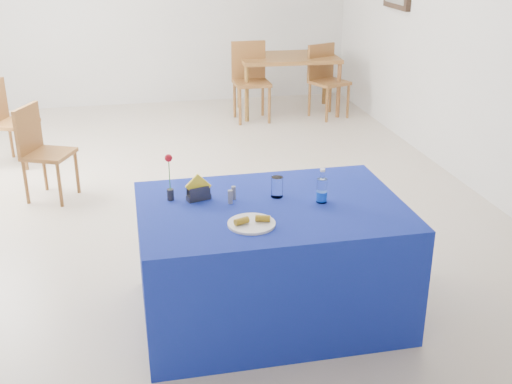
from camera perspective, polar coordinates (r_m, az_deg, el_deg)
floor at (r=6.01m, az=-4.49°, el=-0.18°), size 7.00×7.00×0.00m
room_shell at (r=5.57m, az=-5.06°, el=16.63°), size 7.00×7.00×7.00m
plate at (r=3.61m, az=-0.40°, el=-2.84°), size 0.27×0.27×0.01m
drinking_glass at (r=3.96m, az=1.88°, el=0.45°), size 0.07×0.07×0.13m
salt_shaker at (r=3.87m, az=-2.31°, el=-0.44°), size 0.03×0.03×0.08m
pepper_shaker at (r=3.93m, az=-2.00°, el=-0.08°), size 0.03×0.03×0.08m
blue_table at (r=4.04m, az=1.33°, el=-6.10°), size 1.60×1.10×0.76m
water_bottle at (r=3.90m, az=5.87°, el=0.07°), size 0.07×0.07×0.21m
napkin_holder at (r=3.94m, az=-5.14°, el=-0.03°), size 0.16×0.10×0.17m
rose_vase at (r=3.92m, az=-7.69°, el=1.20°), size 0.05×0.05×0.30m
oak_table at (r=8.56m, az=2.86°, el=11.49°), size 1.31×0.88×0.76m
chair_bg_left at (r=8.27m, az=-0.53°, el=10.34°), size 0.44×0.44×0.98m
chair_bg_right at (r=8.46m, az=6.19°, el=10.27°), size 0.54×0.54×0.92m
chair_win_a at (r=6.06m, az=-18.66°, el=3.89°), size 0.51×0.51×0.86m
chair_win_b at (r=7.11m, az=-21.31°, el=6.26°), size 0.51×0.51×0.87m
banana_pieces at (r=3.59m, az=-0.32°, el=-2.47°), size 0.22×0.07×0.04m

